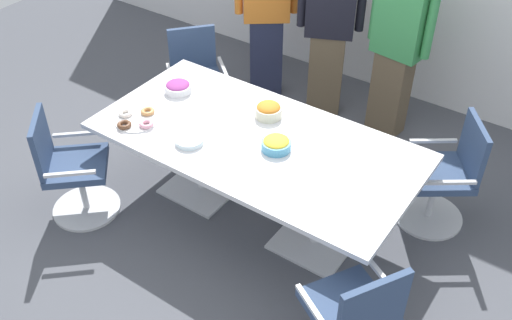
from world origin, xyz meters
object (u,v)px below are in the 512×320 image
Objects in this scene: office_chair_2 at (197,84)px; snack_bowl_chips_orange at (269,110)px; person_standing_1 at (330,26)px; person_standing_2 at (397,47)px; office_chair_3 at (71,171)px; snack_bowl_candy_mix at (178,87)px; office_chair_1 at (444,179)px; plate_stack at (189,141)px; donut_platter at (136,119)px; snack_bowl_chips_yellow at (276,144)px; conference_table at (256,152)px; office_chair_0 at (352,319)px; person_standing_0 at (266,11)px.

office_chair_2 is 1.29m from snack_bowl_chips_orange.
person_standing_1 reaches higher than person_standing_2.
office_chair_3 is 4.18× the size of snack_bowl_candy_mix.
office_chair_1 is 1.95m from plate_stack.
plate_stack is (-0.71, -1.99, -0.10)m from person_standing_2.
donut_platter is (-0.56, -1.97, -0.13)m from person_standing_1.
snack_bowl_chips_yellow is 1.11m from donut_platter.
conference_table is at bearing 87.25° from office_chair_1.
snack_bowl_chips_orange is 1.01m from donut_platter.
office_chair_3 is 2.68× the size of donut_platter.
donut_platter is (-2.09, 0.43, 0.36)m from office_chair_0.
office_chair_2 is at bearing 118.46° from snack_bowl_candy_mix.
person_standing_2 is 8.21× the size of snack_bowl_chips_orange.
conference_table is at bearing -10.66° from snack_bowl_candy_mix.
person_standing_1 reaches higher than office_chair_3.
office_chair_2 reaches higher than snack_bowl_chips_yellow.
conference_table is 1.88m from person_standing_0.
conference_table is 1.45m from office_chair_3.
office_chair_2 and office_chair_3 have the same top height.
plate_stack is (0.61, -1.90, -0.12)m from person_standing_0.
office_chair_2 is (-2.42, -0.01, 0.00)m from office_chair_1.
office_chair_0 reaches higher than snack_bowl_chips_yellow.
plate_stack is at bearing 76.94° from office_chair_3.
conference_table is 0.94m from donut_platter.
snack_bowl_chips_yellow is (0.50, -1.65, -0.10)m from person_standing_1.
office_chair_0 is 2.17m from donut_platter.
conference_table is 1.39× the size of person_standing_1.
office_chair_1 is 0.53× the size of person_standing_0.
office_chair_1 is 4.43× the size of snack_bowl_chips_orange.
conference_table is at bearing 98.58° from office_chair_2.
snack_bowl_chips_orange is at bearing 107.86° from office_chair_2.
snack_bowl_chips_yellow is at bearing 92.55° from office_chair_1.
office_chair_3 is at bearing 47.68° from person_standing_0.
office_chair_1 is 4.18× the size of snack_bowl_candy_mix.
person_standing_0 is at bearing 93.05° from donut_platter.
snack_bowl_chips_orange is 0.97× the size of snack_bowl_chips_yellow.
person_standing_0 is at bearing 12.31° from person_standing_2.
person_standing_2 reaches higher than snack_bowl_chips_yellow.
snack_bowl_chips_orange is at bearing 38.37° from donut_platter.
snack_bowl_chips_yellow is (0.27, -0.31, -0.01)m from snack_bowl_chips_orange.
person_standing_0 is 1.02× the size of person_standing_2.
plate_stack is at bearing -42.83° from snack_bowl_candy_mix.
donut_platter is at bearing -163.45° from snack_bowl_chips_yellow.
conference_table is 1.68m from person_standing_1.
donut_platter reaches higher than plate_stack.
person_standing_1 is at bearing 68.58° from snack_bowl_candy_mix.
snack_bowl_candy_mix is at bearing 96.35° from office_chair_0.
person_standing_0 is (-2.18, 0.80, 0.49)m from office_chair_1.
donut_platter is (0.10, -1.92, -0.13)m from person_standing_0.
conference_table is 0.50m from plate_stack.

